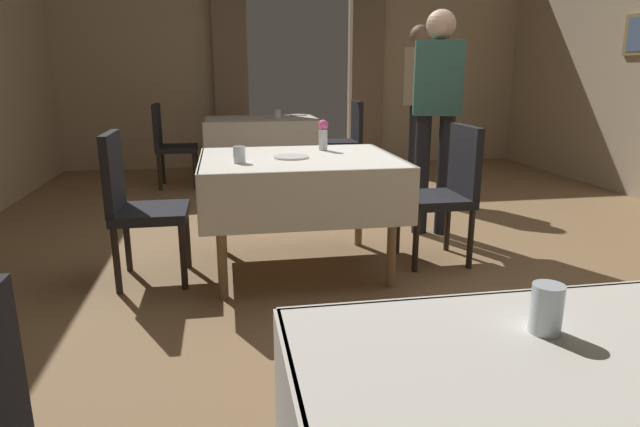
{
  "coord_description": "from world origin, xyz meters",
  "views": [
    {
      "loc": [
        -1.04,
        -3.35,
        1.28
      ],
      "look_at": [
        -0.34,
        0.59,
        0.22
      ],
      "focal_mm": 30.28,
      "sensor_mm": 36.0,
      "label": 1
    }
  ],
  "objects_px": {
    "glass_mid_b": "(239,155)",
    "chair_far_right": "(347,136)",
    "chair_mid_right": "(447,187)",
    "plate_far_b": "(298,115)",
    "flower_vase_mid": "(323,134)",
    "glass_far_a": "(277,114)",
    "dining_table_mid": "(299,173)",
    "dining_table_far": "(261,127)",
    "chair_far_left": "(169,141)",
    "person_waiter_by_doorway": "(437,105)",
    "plate_mid_c": "(291,157)",
    "person_diner_standing_aside": "(418,97)",
    "glass_near_b": "(547,309)",
    "chair_mid_left": "(136,201)"
  },
  "relations": [
    {
      "from": "glass_mid_b",
      "to": "chair_far_right",
      "type": "bearing_deg",
      "value": 66.54
    },
    {
      "from": "chair_mid_right",
      "to": "chair_far_right",
      "type": "xyz_separation_m",
      "value": [
        -0.0,
        3.01,
        0.0
      ]
    },
    {
      "from": "glass_mid_b",
      "to": "plate_far_b",
      "type": "bearing_deg",
      "value": 76.64
    },
    {
      "from": "flower_vase_mid",
      "to": "glass_far_a",
      "type": "height_order",
      "value": "flower_vase_mid"
    },
    {
      "from": "dining_table_mid",
      "to": "glass_far_a",
      "type": "distance_m",
      "value": 2.9
    },
    {
      "from": "dining_table_far",
      "to": "plate_far_b",
      "type": "xyz_separation_m",
      "value": [
        0.48,
        0.31,
        0.1
      ]
    },
    {
      "from": "chair_far_left",
      "to": "dining_table_far",
      "type": "bearing_deg",
      "value": 6.04
    },
    {
      "from": "dining_table_mid",
      "to": "person_waiter_by_doorway",
      "type": "relative_size",
      "value": 0.72
    },
    {
      "from": "chair_far_right",
      "to": "person_waiter_by_doorway",
      "type": "height_order",
      "value": "person_waiter_by_doorway"
    },
    {
      "from": "plate_mid_c",
      "to": "person_diner_standing_aside",
      "type": "relative_size",
      "value": 0.13
    },
    {
      "from": "dining_table_far",
      "to": "plate_far_b",
      "type": "height_order",
      "value": "plate_far_b"
    },
    {
      "from": "chair_far_right",
      "to": "glass_far_a",
      "type": "xyz_separation_m",
      "value": [
        -0.85,
        -0.11,
        0.29
      ]
    },
    {
      "from": "glass_far_a",
      "to": "person_waiter_by_doorway",
      "type": "height_order",
      "value": "person_waiter_by_doorway"
    },
    {
      "from": "chair_far_left",
      "to": "plate_far_b",
      "type": "height_order",
      "value": "chair_far_left"
    },
    {
      "from": "chair_far_left",
      "to": "plate_mid_c",
      "type": "relative_size",
      "value": 4.16
    },
    {
      "from": "person_waiter_by_doorway",
      "to": "person_diner_standing_aside",
      "type": "bearing_deg",
      "value": 75.97
    },
    {
      "from": "plate_mid_c",
      "to": "dining_table_far",
      "type": "bearing_deg",
      "value": 89.67
    },
    {
      "from": "glass_near_b",
      "to": "plate_far_b",
      "type": "xyz_separation_m",
      "value": [
        0.26,
        5.74,
        -0.05
      ]
    },
    {
      "from": "chair_mid_left",
      "to": "chair_far_right",
      "type": "relative_size",
      "value": 1.0
    },
    {
      "from": "plate_mid_c",
      "to": "person_waiter_by_doorway",
      "type": "bearing_deg",
      "value": 28.23
    },
    {
      "from": "plate_far_b",
      "to": "dining_table_mid",
      "type": "bearing_deg",
      "value": -97.69
    },
    {
      "from": "glass_far_a",
      "to": "plate_mid_c",
      "type": "bearing_deg",
      "value": -93.98
    },
    {
      "from": "glass_far_a",
      "to": "plate_far_b",
      "type": "bearing_deg",
      "value": 53.36
    },
    {
      "from": "chair_far_right",
      "to": "chair_far_left",
      "type": "relative_size",
      "value": 1.0
    },
    {
      "from": "glass_far_a",
      "to": "person_diner_standing_aside",
      "type": "relative_size",
      "value": 0.06
    },
    {
      "from": "dining_table_mid",
      "to": "chair_mid_left",
      "type": "distance_m",
      "value": 1.02
    },
    {
      "from": "dining_table_far",
      "to": "person_diner_standing_aside",
      "type": "bearing_deg",
      "value": -34.8
    },
    {
      "from": "glass_far_a",
      "to": "plate_far_b",
      "type": "relative_size",
      "value": 0.47
    },
    {
      "from": "person_diner_standing_aside",
      "to": "flower_vase_mid",
      "type": "bearing_deg",
      "value": -127.6
    },
    {
      "from": "chair_mid_right",
      "to": "glass_near_b",
      "type": "height_order",
      "value": "chair_mid_right"
    },
    {
      "from": "glass_far_a",
      "to": "person_waiter_by_doorway",
      "type": "xyz_separation_m",
      "value": [
        1.01,
        -2.28,
        0.22
      ]
    },
    {
      "from": "dining_table_far",
      "to": "chair_far_right",
      "type": "bearing_deg",
      "value": 1.5
    },
    {
      "from": "chair_mid_left",
      "to": "plate_far_b",
      "type": "relative_size",
      "value": 4.33
    },
    {
      "from": "chair_mid_right",
      "to": "glass_mid_b",
      "type": "relative_size",
      "value": 9.39
    },
    {
      "from": "dining_table_far",
      "to": "glass_mid_b",
      "type": "bearing_deg",
      "value": -96.2
    },
    {
      "from": "chair_mid_right",
      "to": "glass_far_a",
      "type": "relative_size",
      "value": 9.22
    },
    {
      "from": "dining_table_mid",
      "to": "chair_mid_right",
      "type": "height_order",
      "value": "chair_mid_right"
    },
    {
      "from": "glass_near_b",
      "to": "dining_table_mid",
      "type": "bearing_deg",
      "value": 94.19
    },
    {
      "from": "dining_table_mid",
      "to": "dining_table_far",
      "type": "height_order",
      "value": "same"
    },
    {
      "from": "plate_far_b",
      "to": "person_diner_standing_aside",
      "type": "bearing_deg",
      "value": -52.7
    },
    {
      "from": "person_diner_standing_aside",
      "to": "person_waiter_by_doorway",
      "type": "bearing_deg",
      "value": -104.03
    },
    {
      "from": "chair_far_right",
      "to": "plate_mid_c",
      "type": "xyz_separation_m",
      "value": [
        -1.06,
        -3.04,
        0.24
      ]
    },
    {
      "from": "dining_table_far",
      "to": "person_diner_standing_aside",
      "type": "xyz_separation_m",
      "value": [
        1.52,
        -1.06,
        0.37
      ]
    },
    {
      "from": "glass_near_b",
      "to": "person_diner_standing_aside",
      "type": "xyz_separation_m",
      "value": [
        1.3,
        4.37,
        0.22
      ]
    },
    {
      "from": "dining_table_far",
      "to": "chair_mid_left",
      "type": "xyz_separation_m",
      "value": [
        -0.97,
        -3.03,
        -0.14
      ]
    },
    {
      "from": "person_diner_standing_aside",
      "to": "glass_far_a",
      "type": "bearing_deg",
      "value": 143.95
    },
    {
      "from": "plate_far_b",
      "to": "chair_mid_right",
      "type": "bearing_deg",
      "value": -80.31
    },
    {
      "from": "flower_vase_mid",
      "to": "plate_mid_c",
      "type": "xyz_separation_m",
      "value": [
        -0.26,
        -0.29,
        -0.11
      ]
    },
    {
      "from": "chair_mid_left",
      "to": "plate_mid_c",
      "type": "relative_size",
      "value": 4.16
    },
    {
      "from": "dining_table_mid",
      "to": "glass_near_b",
      "type": "relative_size",
      "value": 11.82
    }
  ]
}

